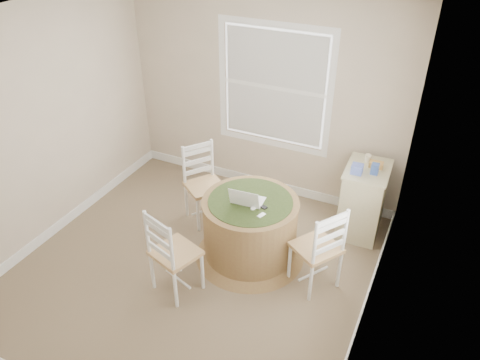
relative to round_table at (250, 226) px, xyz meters
The scene contains 14 objects.
room 0.98m from the round_table, 136.58° to the right, with size 3.64×3.64×2.64m.
round_table is the anchor object (origin of this frame).
chair_left 0.86m from the round_table, 153.25° to the left, with size 0.42×0.40×0.95m, color white, non-canonical shape.
chair_near 0.90m from the round_table, 120.25° to the right, with size 0.42×0.40×0.95m, color white, non-canonical shape.
chair_right 0.78m from the round_table, ahead, with size 0.42×0.40×0.95m, color white, non-canonical shape.
laptop 0.36m from the round_table, 121.08° to the right, with size 0.34×0.30×0.22m.
mouse 0.36m from the round_table, 51.27° to the right, with size 0.06×0.09×0.03m, color white.
phone 0.43m from the round_table, 41.66° to the right, with size 0.04×0.09×0.02m, color #B7BABF.
keys 0.38m from the round_table, 16.84° to the right, with size 0.06×0.05×0.03m, color black.
corner_chest 1.38m from the round_table, 44.39° to the left, with size 0.52×0.66×0.86m.
tissue_box 1.29m from the round_table, 42.35° to the left, with size 0.12×0.12×0.10m, color #596ECB.
box_yellow 1.57m from the round_table, 44.50° to the left, with size 0.15×0.10×0.06m, color gold.
box_blue 1.48m from the round_table, 39.19° to the left, with size 0.08×0.08×0.12m, color #3757A6.
cup_cream 1.55m from the round_table, 50.21° to the left, with size 0.07×0.07×0.09m, color beige.
Camera 1 is at (2.06, -3.19, 3.52)m, focal length 35.00 mm.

